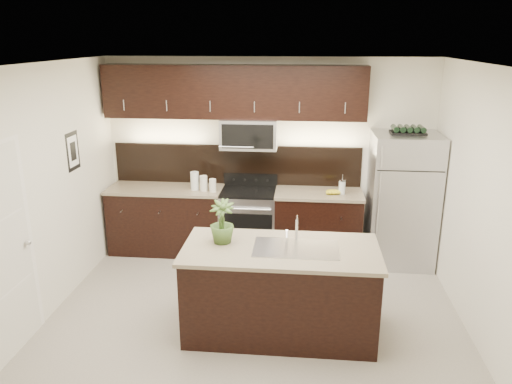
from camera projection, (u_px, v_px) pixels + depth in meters
ground at (254, 317)px, 5.48m from camera, size 4.50×4.50×0.00m
room_walls at (242, 169)px, 4.95m from camera, size 4.52×4.02×2.71m
counter_run at (234, 222)px, 6.99m from camera, size 3.51×0.65×0.94m
upper_fixtures at (236, 100)px, 6.63m from camera, size 3.49×0.40×1.66m
island at (280, 290)px, 5.10m from camera, size 1.96×0.96×0.94m
sink_faucet at (296, 247)px, 4.95m from camera, size 0.84×0.50×0.28m
refrigerator at (402, 200)px, 6.60m from camera, size 0.85×0.77×1.77m
wine_rack at (408, 130)px, 6.32m from camera, size 0.44×0.27×0.10m
plant at (222, 222)px, 5.03m from camera, size 0.25×0.25×0.45m
canisters at (201, 183)px, 6.79m from camera, size 0.36×0.17×0.25m
french_press at (342, 187)px, 6.64m from camera, size 0.09×0.09×0.26m
bananas at (328, 192)px, 6.64m from camera, size 0.23×0.19×0.06m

